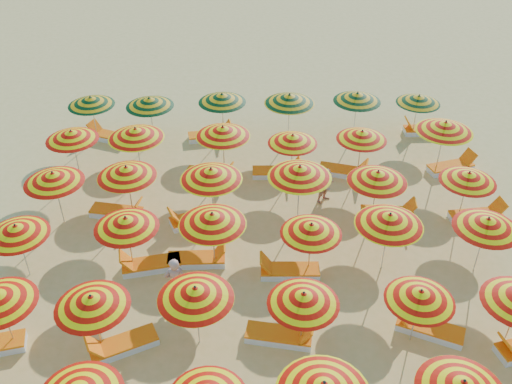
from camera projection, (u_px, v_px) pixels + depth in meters
ground at (256, 243)px, 17.77m from camera, size 120.00×120.00×0.00m
umbrella_7 at (92, 301)px, 13.46m from camera, size 2.34×2.34×1.93m
umbrella_8 at (195, 293)px, 13.61m from camera, size 2.34×2.34×1.99m
umbrella_9 at (304, 298)px, 13.61m from camera, size 2.15×2.15×1.87m
umbrella_10 at (420, 296)px, 13.74m from camera, size 1.74×1.74×1.83m
umbrella_12 at (16, 230)px, 15.68m from camera, size 2.27×2.27×1.88m
umbrella_13 at (126, 223)px, 15.87m from camera, size 2.12×2.12×1.94m
umbrella_14 at (212, 219)px, 15.86m from camera, size 2.52×2.52×2.04m
umbrella_15 at (311, 229)px, 15.79m from camera, size 1.97×1.97×1.84m
umbrella_16 at (390, 219)px, 15.82m from camera, size 2.22×2.22×2.05m
umbrella_17 at (487, 223)px, 15.80m from camera, size 2.07×2.07×1.97m
umbrella_18 at (53, 178)px, 17.62m from camera, size 2.46×2.46×1.98m
umbrella_19 at (127, 172)px, 17.87m from camera, size 1.97×1.97×2.00m
umbrella_20 at (211, 174)px, 17.64m from camera, size 2.42×2.42×2.08m
umbrella_21 at (300, 172)px, 17.65m from camera, size 2.67×2.67×2.14m
umbrella_22 at (378, 176)px, 17.65m from camera, size 2.07×2.07×2.00m
umbrella_23 at (469, 177)px, 17.80m from camera, size 2.20×2.20×1.88m
umbrella_24 at (72, 135)px, 19.82m from camera, size 1.85×1.85×1.95m
umbrella_25 at (136, 133)px, 19.71m from camera, size 2.54×2.54×2.08m
umbrella_26 at (223, 131)px, 19.87m from camera, size 2.32×2.32×2.05m
umbrella_27 at (293, 139)px, 19.78m from camera, size 1.92×1.92×1.85m
umbrella_28 at (362, 135)px, 19.93m from camera, size 1.85×1.85×1.89m
umbrella_29 at (445, 127)px, 19.97m from camera, size 2.22×2.22×2.14m
umbrella_30 at (91, 101)px, 22.04m from camera, size 2.30×2.30×1.91m
umbrella_31 at (150, 102)px, 21.87m from camera, size 2.01×2.01×1.96m
umbrella_32 at (222, 98)px, 22.12m from camera, size 2.32×2.32×1.98m
umbrella_33 at (289, 99)px, 21.87m from camera, size 2.10×2.10×2.07m
umbrella_34 at (357, 97)px, 22.20m from camera, size 2.28×2.28×1.97m
umbrella_35 at (419, 99)px, 22.32m from camera, size 1.91×1.91×1.83m
lounger_5 at (122, 345)px, 14.34m from camera, size 1.82×1.26×0.69m
lounger_6 at (281, 336)px, 14.59m from camera, size 1.81×0.89×0.69m
lounger_7 at (428, 328)px, 14.79m from camera, size 1.82×1.24×0.69m
lounger_9 at (150, 265)px, 16.74m from camera, size 1.81×0.93×0.69m
lounger_10 at (198, 259)px, 16.94m from camera, size 1.75×0.62×0.69m
lounger_11 at (288, 271)px, 16.53m from camera, size 1.74×0.61×0.69m
lounger_12 at (118, 212)px, 18.82m from camera, size 1.81×0.89×0.69m
lounger_13 at (195, 218)px, 18.53m from camera, size 1.82×1.22×0.69m
lounger_14 at (388, 213)px, 18.76m from camera, size 1.77×0.72×0.69m
lounger_15 at (477, 216)px, 18.65m from camera, size 1.79×0.79×0.69m
lounger_16 at (210, 175)px, 20.61m from camera, size 1.82×1.02×0.69m
lounger_17 at (277, 172)px, 20.75m from camera, size 1.74×0.60×0.69m
lounger_18 at (344, 171)px, 20.81m from camera, size 1.83×1.05×0.69m
lounger_19 at (451, 167)px, 21.05m from camera, size 1.83×1.05×0.69m
lounger_20 at (109, 136)px, 22.87m from camera, size 1.82×1.18×0.69m
lounger_21 at (211, 135)px, 22.93m from camera, size 1.81×0.87×0.69m
lounger_22 at (424, 130)px, 23.29m from camera, size 1.74×0.60×0.69m
beachgoer_b at (326, 185)px, 19.23m from camera, size 0.79×0.77×1.28m
beachgoer_a at (175, 282)px, 15.27m from camera, size 0.64×0.48×1.58m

